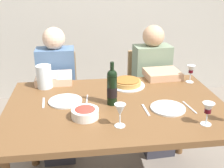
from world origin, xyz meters
TOP-DOWN VIEW (x-y plane):
  - dining_table at (0.00, 0.00)m, footprint 1.50×1.00m
  - wine_bottle at (-0.03, 0.01)m, footprint 0.07×0.07m
  - water_pitcher at (-0.51, 0.37)m, footprint 0.17×0.12m
  - baked_tart at (0.13, 0.32)m, footprint 0.28×0.28m
  - salad_bowl at (-0.22, -0.16)m, footprint 0.17×0.17m
  - wine_glass_right_diner at (-0.02, -0.29)m, footprint 0.07×0.07m
  - wine_glass_centre at (0.49, -0.33)m, footprint 0.07×0.07m
  - wine_glass_spare at (0.66, 0.33)m, footprint 0.07×0.07m
  - dinner_plate_left_setting at (-0.35, 0.08)m, footprint 0.23×0.23m
  - dinner_plate_right_setting at (0.33, -0.11)m, footprint 0.23×0.23m
  - fork_left_setting at (-0.50, 0.08)m, footprint 0.03×0.16m
  - knife_left_setting at (-0.20, 0.08)m, footprint 0.03×0.18m
  - knife_right_setting at (0.48, -0.11)m, footprint 0.03×0.18m
  - spoon_right_setting at (0.18, -0.11)m, footprint 0.02×0.16m
  - chair_left at (-0.45, 0.88)m, footprint 0.40×0.40m
  - diner_left at (-0.45, 0.65)m, footprint 0.34×0.50m
  - chair_right at (0.45, 0.87)m, footprint 0.42×0.42m
  - diner_right at (0.46, 0.63)m, footprint 0.35×0.52m

SIDE VIEW (x-z plane):
  - chair_left at x=-0.45m, z-range 0.06..0.93m
  - chair_right at x=0.45m, z-range 0.06..0.93m
  - diner_left at x=-0.45m, z-range 0.04..1.20m
  - diner_right at x=0.46m, z-range 0.04..1.20m
  - dining_table at x=0.00m, z-range 0.29..1.05m
  - fork_left_setting at x=-0.50m, z-range 0.76..0.76m
  - knife_left_setting at x=-0.20m, z-range 0.76..0.76m
  - knife_right_setting at x=0.48m, z-range 0.76..0.76m
  - spoon_right_setting at x=0.18m, z-range 0.76..0.76m
  - dinner_plate_left_setting at x=-0.35m, z-range 0.76..0.77m
  - dinner_plate_right_setting at x=0.33m, z-range 0.76..0.77m
  - baked_tart at x=0.13m, z-range 0.76..0.82m
  - salad_bowl at x=-0.22m, z-range 0.76..0.83m
  - water_pitcher at x=-0.51m, z-range 0.75..0.93m
  - wine_glass_right_diner at x=-0.02m, z-range 0.79..0.93m
  - wine_glass_centre at x=0.49m, z-range 0.79..0.93m
  - wine_glass_spare at x=0.66m, z-range 0.79..0.94m
  - wine_bottle at x=-0.03m, z-range 0.74..1.04m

